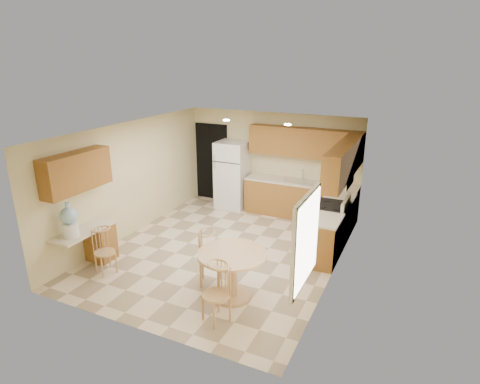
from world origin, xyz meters
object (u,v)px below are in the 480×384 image
at_px(dining_table, 232,269).
at_px(chair_table_b, 213,291).
at_px(water_crock, 70,221).
at_px(refrigerator, 233,175).
at_px(stove, 331,225).
at_px(chair_desk, 101,249).
at_px(chair_table_a, 207,255).

bearing_deg(dining_table, chair_table_b, -86.13).
bearing_deg(water_crock, refrigerator, 76.49).
bearing_deg(water_crock, stove, 38.75).
bearing_deg(refrigerator, chair_table_b, -67.19).
height_order(chair_table_b, chair_desk, chair_table_b).
relative_size(chair_table_a, chair_desk, 1.14).
xyz_separation_m(stove, chair_table_b, (-0.95, -3.36, 0.10)).
bearing_deg(stove, water_crock, -141.25).
xyz_separation_m(stove, chair_table_a, (-1.55, -2.46, 0.13)).
height_order(stove, water_crock, water_crock).
bearing_deg(dining_table, water_crock, -169.74).
distance_m(chair_table_b, chair_desk, 2.56).
relative_size(refrigerator, stove, 1.60).
distance_m(stove, chair_table_b, 3.49).
distance_m(chair_desk, water_crock, 0.72).
height_order(refrigerator, dining_table, refrigerator).
relative_size(refrigerator, chair_table_a, 1.78).
xyz_separation_m(chair_table_a, water_crock, (-2.38, -0.69, 0.46)).
bearing_deg(chair_desk, dining_table, 119.76).
bearing_deg(water_crock, chair_desk, 23.99).
distance_m(stove, water_crock, 5.07).
distance_m(stove, dining_table, 2.81).
bearing_deg(chair_table_b, chair_table_a, -29.70).
distance_m(refrigerator, chair_table_b, 4.98).
bearing_deg(chair_table_a, chair_table_b, 9.87).
distance_m(chair_table_a, chair_table_b, 1.08).
height_order(chair_table_a, chair_desk, chair_table_a).
height_order(stove, chair_table_b, stove).
relative_size(stove, chair_table_a, 1.11).
xyz_separation_m(stove, water_crock, (-3.92, -3.15, 0.58)).
xyz_separation_m(dining_table, chair_table_a, (-0.55, 0.16, 0.06)).
distance_m(stove, chair_table_a, 2.91).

